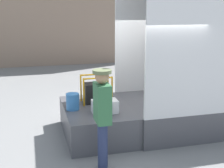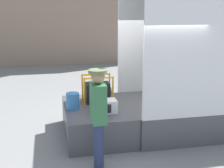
{
  "view_description": "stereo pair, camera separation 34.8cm",
  "coord_description": "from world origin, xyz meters",
  "px_view_note": "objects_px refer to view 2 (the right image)",
  "views": [
    {
      "loc": [
        -2.09,
        -6.46,
        2.84
      ],
      "look_at": [
        -0.42,
        -0.2,
        1.21
      ],
      "focal_mm": 50.0,
      "sensor_mm": 36.0,
      "label": 1
    },
    {
      "loc": [
        -1.75,
        -6.54,
        2.84
      ],
      "look_at": [
        -0.42,
        -0.2,
        1.21
      ],
      "focal_mm": 50.0,
      "sensor_mm": 36.0,
      "label": 2
    }
  ],
  "objects_px": {
    "portable_generator": "(98,92)",
    "orange_bucket": "(73,101)",
    "microwave": "(104,106)",
    "worker_person": "(98,108)"
  },
  "relations": [
    {
      "from": "portable_generator",
      "to": "orange_bucket",
      "type": "height_order",
      "value": "portable_generator"
    },
    {
      "from": "portable_generator",
      "to": "microwave",
      "type": "bearing_deg",
      "value": -89.84
    },
    {
      "from": "microwave",
      "to": "portable_generator",
      "type": "distance_m",
      "value": 0.76
    },
    {
      "from": "microwave",
      "to": "worker_person",
      "type": "height_order",
      "value": "worker_person"
    },
    {
      "from": "portable_generator",
      "to": "orange_bucket",
      "type": "bearing_deg",
      "value": -148.49
    },
    {
      "from": "orange_bucket",
      "to": "worker_person",
      "type": "bearing_deg",
      "value": -76.91
    },
    {
      "from": "worker_person",
      "to": "portable_generator",
      "type": "bearing_deg",
      "value": 80.76
    },
    {
      "from": "orange_bucket",
      "to": "worker_person",
      "type": "distance_m",
      "value": 1.47
    },
    {
      "from": "microwave",
      "to": "portable_generator",
      "type": "relative_size",
      "value": 0.77
    },
    {
      "from": "worker_person",
      "to": "orange_bucket",
      "type": "bearing_deg",
      "value": 103.09
    }
  ]
}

